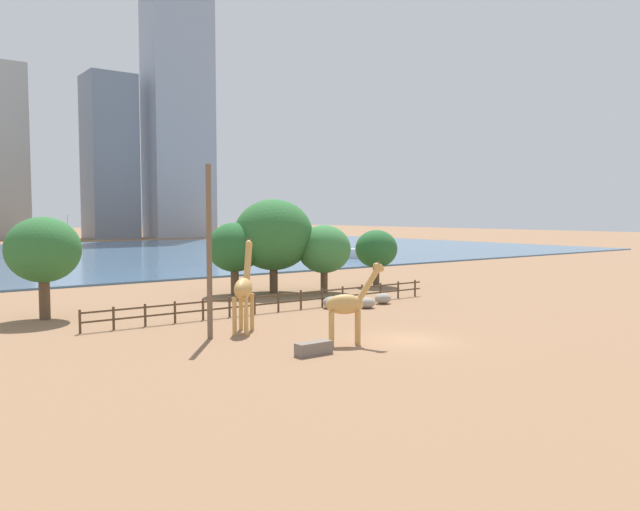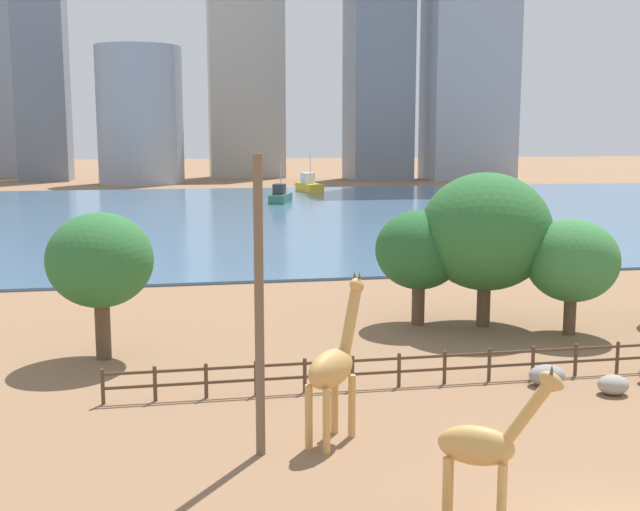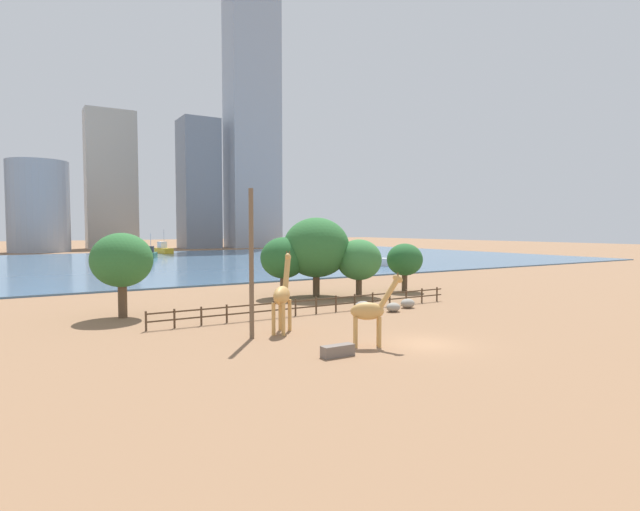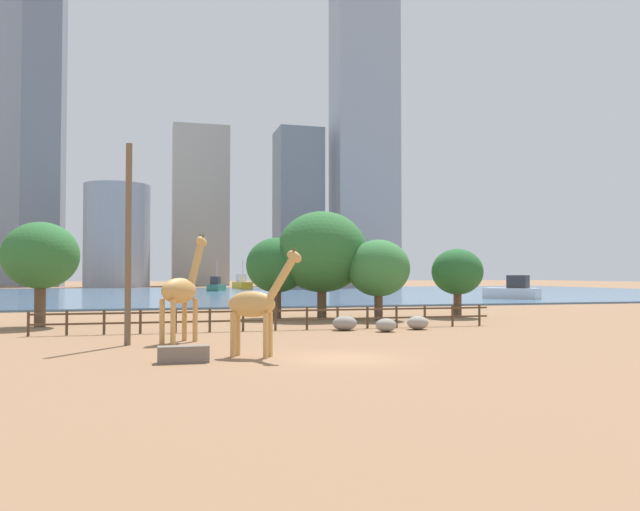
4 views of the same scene
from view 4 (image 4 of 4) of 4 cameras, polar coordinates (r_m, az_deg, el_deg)
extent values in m
plane|color=#8C6647|center=(102.80, -11.34, -3.46)|extent=(400.00, 400.00, 0.00)
cube|color=#476B8C|center=(99.80, -11.22, -3.46)|extent=(180.00, 86.00, 0.20)
cylinder|color=tan|center=(24.18, -4.57, -7.18)|extent=(0.27, 0.27, 1.71)
cylinder|color=tan|center=(23.68, -4.99, -7.29)|extent=(0.27, 0.27, 1.71)
cylinder|color=tan|center=(24.64, -7.52, -7.07)|extent=(0.27, 0.27, 1.71)
cylinder|color=tan|center=(24.15, -7.98, -7.17)|extent=(0.27, 0.27, 1.71)
ellipsoid|color=tan|center=(24.07, -6.27, -4.44)|extent=(2.02, 1.59, 0.99)
cylinder|color=tan|center=(23.66, -3.52, -2.06)|extent=(1.24, 0.88, 1.77)
ellipsoid|color=tan|center=(23.52, -2.37, -0.10)|extent=(0.79, 0.62, 0.66)
cone|color=brown|center=(23.60, -2.32, 0.59)|extent=(0.12, 0.12, 0.18)
cone|color=brown|center=(23.46, -2.42, 0.61)|extent=(0.12, 0.12, 0.18)
cylinder|color=tan|center=(30.39, -12.29, -5.72)|extent=(0.33, 0.33, 2.04)
cylinder|color=tan|center=(30.00, -11.34, -5.77)|extent=(0.33, 0.33, 2.04)
cylinder|color=tan|center=(29.18, -14.24, -5.87)|extent=(0.33, 0.33, 2.04)
cylinder|color=tan|center=(28.77, -13.29, -5.94)|extent=(0.33, 0.33, 2.04)
ellipsoid|color=tan|center=(29.51, -12.76, -3.16)|extent=(2.18, 2.28, 1.18)
cylinder|color=tan|center=(30.49, -11.25, -0.70)|extent=(1.04, 1.10, 2.24)
ellipsoid|color=tan|center=(30.85, -10.78, 1.24)|extent=(0.84, 0.88, 0.70)
cone|color=brown|center=(30.92, -10.91, 1.88)|extent=(0.15, 0.15, 0.21)
cone|color=brown|center=(30.81, -10.64, 1.89)|extent=(0.15, 0.15, 0.21)
cylinder|color=brown|center=(29.06, -17.12, 1.02)|extent=(0.28, 0.28, 9.02)
ellipsoid|color=gray|center=(34.56, 6.06, -6.35)|extent=(1.17, 0.98, 0.73)
ellipsoid|color=gray|center=(35.27, 2.27, -6.20)|extent=(1.41, 1.08, 0.81)
ellipsoid|color=gray|center=(36.26, 8.93, -6.09)|extent=(1.25, 1.03, 0.77)
cube|color=#72665B|center=(23.01, -12.38, -8.81)|extent=(1.80, 0.60, 0.60)
cylinder|color=#4C3826|center=(35.11, -25.12, -5.66)|extent=(0.14, 0.14, 1.30)
cylinder|color=#4C3826|center=(34.84, -22.15, -5.73)|extent=(0.14, 0.14, 1.30)
cylinder|color=#4C3826|center=(34.67, -19.14, -5.78)|extent=(0.14, 0.14, 1.30)
cylinder|color=#4C3826|center=(34.60, -16.10, -5.81)|extent=(0.14, 0.14, 1.30)
cylinder|color=#4C3826|center=(34.62, -13.07, -5.84)|extent=(0.14, 0.14, 1.30)
cylinder|color=#4C3826|center=(34.74, -10.04, -5.84)|extent=(0.14, 0.14, 1.30)
cylinder|color=#4C3826|center=(34.95, -7.05, -5.83)|extent=(0.14, 0.14, 1.30)
cylinder|color=#4C3826|center=(35.26, -4.10, -5.80)|extent=(0.14, 0.14, 1.30)
cylinder|color=#4C3826|center=(35.66, -1.20, -5.76)|extent=(0.14, 0.14, 1.30)
cylinder|color=#4C3826|center=(36.14, 1.62, -5.71)|extent=(0.14, 0.14, 1.30)
cylinder|color=#4C3826|center=(36.71, 4.36, -5.64)|extent=(0.14, 0.14, 1.30)
cylinder|color=#4C3826|center=(37.36, 7.01, -5.56)|extent=(0.14, 0.14, 1.30)
cylinder|color=#4C3826|center=(38.09, 9.56, -5.48)|extent=(0.14, 0.14, 1.30)
cylinder|color=#4C3826|center=(38.89, 12.02, -5.39)|extent=(0.14, 0.14, 1.30)
cylinder|color=#4C3826|center=(39.75, 14.36, -5.29)|extent=(0.14, 0.14, 1.30)
cube|color=#4C3826|center=(35.28, -3.73, -5.06)|extent=(26.10, 0.08, 0.10)
cube|color=#4C3826|center=(35.31, -3.74, -5.90)|extent=(26.10, 0.08, 0.10)
cylinder|color=brown|center=(43.53, 5.37, -4.67)|extent=(0.59, 0.59, 1.84)
ellipsoid|color=#387A3D|center=(43.48, 5.36, -1.15)|extent=(4.39, 4.39, 3.95)
cylinder|color=brown|center=(41.04, -24.23, -4.23)|extent=(0.65, 0.65, 2.51)
ellipsoid|color=#2D6B33|center=(41.01, -24.18, 0.01)|extent=(4.47, 4.47, 4.02)
cylinder|color=brown|center=(46.95, 12.46, -4.41)|extent=(0.58, 0.58, 1.86)
ellipsoid|color=#26602D|center=(46.89, 12.44, -1.45)|extent=(3.75, 3.75, 3.38)
cylinder|color=brown|center=(44.67, 0.17, -4.38)|extent=(0.67, 0.67, 2.19)
ellipsoid|color=#2D6B33|center=(44.65, 0.17, 0.34)|extent=(6.46, 6.46, 5.81)
cylinder|color=brown|center=(44.84, -3.99, -4.45)|extent=(0.65, 0.65, 2.06)
ellipsoid|color=#26602D|center=(44.80, -3.98, -0.89)|extent=(4.38, 4.38, 3.95)
cube|color=#337259|center=(113.51, -9.44, -2.91)|extent=(3.99, 6.24, 1.17)
cube|color=#333338|center=(112.78, -9.53, -2.26)|extent=(2.04, 2.47, 1.41)
cylinder|color=silver|center=(113.77, -9.40, -1.58)|extent=(0.15, 0.15, 4.11)
cube|color=silver|center=(79.20, 17.10, -3.33)|extent=(5.86, 6.54, 1.30)
cube|color=#333338|center=(78.91, 17.65, -2.29)|extent=(2.67, 2.80, 1.56)
cube|color=gold|center=(132.81, -7.13, -2.71)|extent=(3.54, 7.10, 1.36)
cube|color=silver|center=(133.60, -7.24, -2.06)|extent=(2.01, 2.68, 1.63)
cylinder|color=silver|center=(132.47, -7.08, -1.39)|extent=(0.14, 0.14, 4.75)
cube|color=#939EAD|center=(178.44, 4.07, 13.91)|extent=(17.36, 11.12, 102.56)
cube|color=slate|center=(184.17, -23.83, 14.44)|extent=(9.47, 10.89, 108.03)
cube|color=#ADA89E|center=(179.70, -10.87, 4.47)|extent=(15.60, 8.35, 45.02)
cube|color=#939EAD|center=(202.10, -25.74, 12.92)|extent=(17.82, 9.33, 107.44)
cylinder|color=#939EAD|center=(161.36, -18.07, 1.70)|extent=(15.82, 15.82, 25.21)
cube|color=slate|center=(170.69, -2.02, 4.36)|extent=(12.04, 12.02, 42.59)
camera|label=1|loc=(15.87, -104.97, 12.54)|focal=35.00mm
camera|label=2|loc=(9.56, -44.19, 41.35)|focal=45.00mm
camera|label=3|loc=(13.35, -98.38, 15.43)|focal=28.00mm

